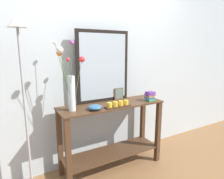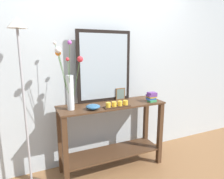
# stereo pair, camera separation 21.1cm
# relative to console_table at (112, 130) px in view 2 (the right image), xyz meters

# --- Properties ---
(ground_plane) EXTENTS (7.00, 6.00, 0.02)m
(ground_plane) POSITION_rel_console_table_xyz_m (0.00, 0.00, -0.52)
(ground_plane) COLOR brown
(wall_back) EXTENTS (6.40, 0.08, 2.70)m
(wall_back) POSITION_rel_console_table_xyz_m (0.00, 0.32, 0.84)
(wall_back) COLOR #B2BCC1
(wall_back) RESTS_ON ground
(console_table) EXTENTS (1.31, 0.41, 0.85)m
(console_table) POSITION_rel_console_table_xyz_m (0.00, 0.00, 0.00)
(console_table) COLOR #472D1C
(console_table) RESTS_ON ground
(mirror_leaning) EXTENTS (0.70, 0.03, 0.88)m
(mirror_leaning) POSITION_rel_console_table_xyz_m (-0.03, 0.17, 0.78)
(mirror_leaning) COLOR black
(mirror_leaning) RESTS_ON console_table
(tall_vase_left) EXTENTS (0.29, 0.26, 0.74)m
(tall_vase_left) POSITION_rel_console_table_xyz_m (-0.52, -0.02, 0.65)
(tall_vase_left) COLOR silver
(tall_vase_left) RESTS_ON console_table
(candle_tray) EXTENTS (0.32, 0.09, 0.07)m
(candle_tray) POSITION_rel_console_table_xyz_m (0.00, -0.14, 0.37)
(candle_tray) COLOR #382316
(candle_tray) RESTS_ON console_table
(picture_frame_small) EXTENTS (0.13, 0.01, 0.15)m
(picture_frame_small) POSITION_rel_console_table_xyz_m (0.19, 0.15, 0.42)
(picture_frame_small) COLOR brown
(picture_frame_small) RESTS_ON console_table
(decorative_bowl) EXTENTS (0.16, 0.16, 0.06)m
(decorative_bowl) POSITION_rel_console_table_xyz_m (-0.28, -0.11, 0.37)
(decorative_bowl) COLOR #2D5B84
(decorative_bowl) RESTS_ON console_table
(book_stack) EXTENTS (0.12, 0.10, 0.12)m
(book_stack) POSITION_rel_console_table_xyz_m (0.50, -0.11, 0.40)
(book_stack) COLOR #388E56
(book_stack) RESTS_ON console_table
(floor_lamp) EXTENTS (0.24, 0.24, 1.80)m
(floor_lamp) POSITION_rel_console_table_xyz_m (-0.97, 0.01, 0.70)
(floor_lamp) COLOR #9E9EA3
(floor_lamp) RESTS_ON ground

